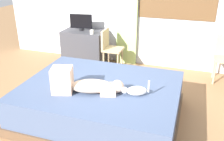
{
  "coord_description": "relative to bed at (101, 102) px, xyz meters",
  "views": [
    {
      "loc": [
        1.06,
        -2.82,
        2.15
      ],
      "look_at": [
        0.01,
        0.3,
        0.69
      ],
      "focal_mm": 40.35,
      "sensor_mm": 36.0,
      "label": 1
    }
  ],
  "objects": [
    {
      "name": "person_lying",
      "position": [
        -0.13,
        -0.25,
        0.39
      ],
      "size": [
        0.93,
        0.49,
        0.34
      ],
      "color": "#CCB299",
      "rests_on": "bed"
    },
    {
      "name": "cat",
      "position": [
        0.53,
        -0.13,
        0.34
      ],
      "size": [
        0.34,
        0.19,
        0.21
      ],
      "color": "silver",
      "rests_on": "bed"
    },
    {
      "name": "bed",
      "position": [
        0.0,
        0.0,
        0.0
      ],
      "size": [
        2.21,
        1.73,
        0.54
      ],
      "color": "brown",
      "rests_on": "ground"
    },
    {
      "name": "ground_plane",
      "position": [
        0.09,
        -0.1,
        -0.27
      ],
      "size": [
        16.0,
        16.0,
        0.0
      ],
      "primitive_type": "plane",
      "color": "olive"
    },
    {
      "name": "curtain_left",
      "position": [
        -0.23,
        2.18,
        1.05
      ],
      "size": [
        0.44,
        0.06,
        2.63
      ],
      "primitive_type": "cube",
      "color": "#ADCC75",
      "rests_on": "ground"
    },
    {
      "name": "cup",
      "position": [
        -0.84,
        1.71,
        0.52
      ],
      "size": [
        0.07,
        0.07,
        0.08
      ],
      "primitive_type": "cylinder",
      "color": "white",
      "rests_on": "desk"
    },
    {
      "name": "tv_monitor",
      "position": [
        -1.16,
        1.9,
        0.66
      ],
      "size": [
        0.48,
        0.1,
        0.35
      ],
      "color": "black",
      "rests_on": "desk"
    },
    {
      "name": "chair_by_desk",
      "position": [
        -0.45,
        1.7,
        0.24
      ],
      "size": [
        0.38,
        0.38,
        0.86
      ],
      "color": "tan",
      "rests_on": "ground"
    },
    {
      "name": "desk",
      "position": [
        -1.1,
        1.9,
        0.1
      ],
      "size": [
        0.9,
        0.56,
        0.74
      ],
      "color": "#38383D",
      "rests_on": "ground"
    }
  ]
}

